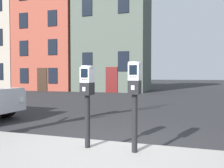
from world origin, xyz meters
name	(u,v)px	position (x,y,z in m)	size (l,w,h in m)	color
ground_plane	(109,152)	(0.00, 0.00, 0.00)	(160.00, 160.00, 0.00)	#28282B
parking_meter_near_kerb	(87,91)	(-0.30, -0.27, 1.10)	(0.23, 0.26, 1.40)	black
parking_meter_twin_adjacent	(135,90)	(0.52, -0.27, 1.14)	(0.23, 0.26, 1.45)	black
townhouse_orange_brick	(3,30)	(-17.89, 17.05, 6.54)	(7.60, 6.81, 13.07)	#9E9384
townhouse_brick_corner	(57,41)	(-11.01, 17.03, 5.07)	(6.02, 6.78, 10.13)	brown
townhouse_brownstone	(114,16)	(-4.63, 16.56, 6.97)	(6.26, 5.84, 13.93)	#4C564C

